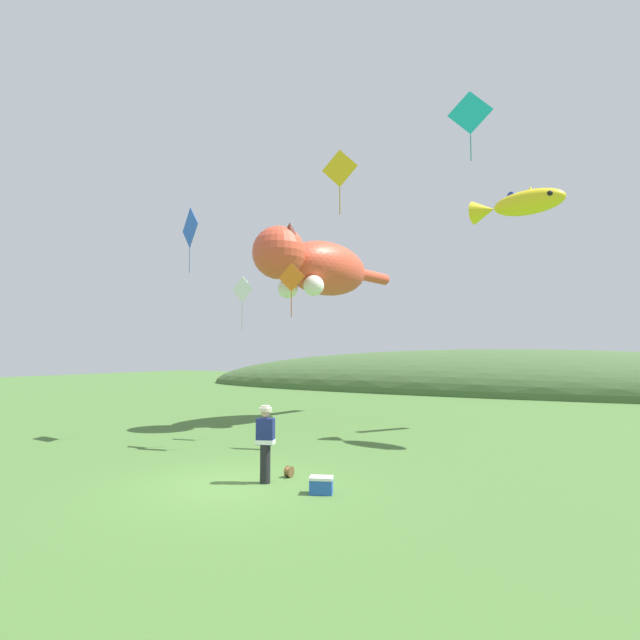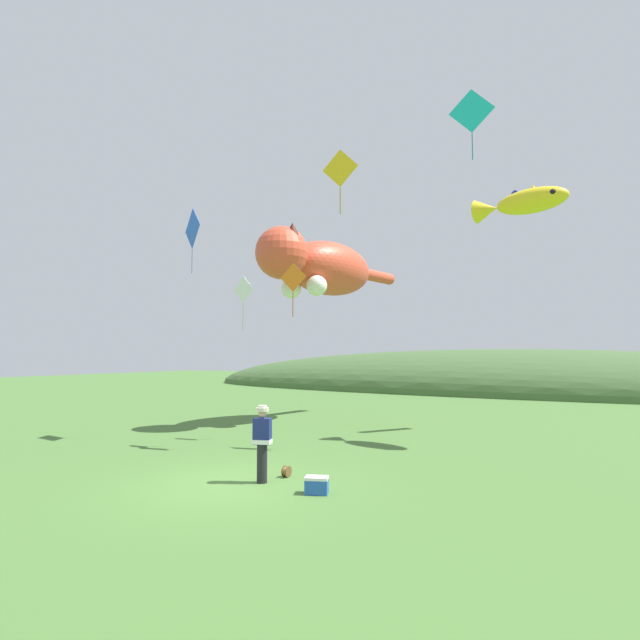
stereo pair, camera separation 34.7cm
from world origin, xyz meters
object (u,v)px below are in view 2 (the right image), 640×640
(picnic_cooler, at_px, (317,485))
(kite_diamond_orange, at_px, (293,278))
(kite_tube_streamer, at_px, (535,199))
(kite_giant_cat, at_px, (320,267))
(kite_diamond_blue, at_px, (193,229))
(kite_diamond_teal, at_px, (472,111))
(festival_attendant, at_px, (262,441))
(kite_diamond_white, at_px, (243,290))
(kite_fish_windsock, at_px, (521,203))
(kite_diamond_gold, at_px, (340,169))
(kite_spool, at_px, (287,471))

(picnic_cooler, relative_size, kite_diamond_orange, 0.30)
(picnic_cooler, height_order, kite_tube_streamer, kite_tube_streamer)
(kite_giant_cat, xyz_separation_m, kite_diamond_blue, (-1.95, -5.92, 0.67))
(kite_tube_streamer, bearing_deg, kite_diamond_blue, -142.64)
(kite_diamond_orange, bearing_deg, kite_diamond_teal, 12.29)
(festival_attendant, distance_m, kite_tube_streamer, 15.06)
(kite_diamond_teal, xyz_separation_m, kite_diamond_orange, (-6.05, -1.32, -5.20))
(kite_diamond_white, bearing_deg, kite_fish_windsock, 32.36)
(kite_fish_windsock, bearing_deg, kite_diamond_gold, -142.10)
(kite_fish_windsock, distance_m, kite_diamond_orange, 8.22)
(kite_spool, relative_size, kite_tube_streamer, 0.13)
(kite_diamond_teal, relative_size, kite_diamond_blue, 0.99)
(festival_attendant, xyz_separation_m, picnic_cooler, (1.56, -0.16, -0.77))
(kite_diamond_teal, relative_size, kite_diamond_gold, 1.10)
(festival_attendant, height_order, kite_fish_windsock, kite_fish_windsock)
(kite_giant_cat, relative_size, kite_tube_streamer, 4.55)
(picnic_cooler, height_order, kite_giant_cat, kite_giant_cat)
(picnic_cooler, distance_m, kite_diamond_gold, 10.08)
(kite_tube_streamer, relative_size, kite_diamond_orange, 1.07)
(festival_attendant, relative_size, kite_fish_windsock, 0.55)
(kite_diamond_blue, bearing_deg, kite_diamond_orange, 26.48)
(festival_attendant, distance_m, kite_giant_cat, 11.86)
(kite_diamond_teal, xyz_separation_m, kite_diamond_white, (-6.70, -3.28, -5.81))
(kite_diamond_orange, xyz_separation_m, kite_diamond_blue, (-3.29, -1.64, 1.84))
(kite_fish_windsock, height_order, kite_diamond_orange, kite_fish_windsock)
(kite_spool, height_order, kite_diamond_teal, kite_diamond_teal)
(kite_spool, distance_m, kite_diamond_blue, 9.97)
(kite_giant_cat, bearing_deg, kite_diamond_white, -83.74)
(kite_tube_streamer, xyz_separation_m, kite_diamond_white, (-7.96, -8.42, -4.12))
(picnic_cooler, relative_size, kite_diamond_gold, 0.27)
(picnic_cooler, distance_m, kite_diamond_teal, 12.77)
(kite_giant_cat, bearing_deg, kite_fish_windsock, -8.22)
(kite_giant_cat, relative_size, kite_diamond_gold, 4.35)
(kite_giant_cat, xyz_separation_m, kite_diamond_gold, (3.66, -5.08, 2.12))
(festival_attendant, relative_size, kite_diamond_blue, 0.74)
(kite_spool, bearing_deg, kite_diamond_teal, 60.65)
(kite_tube_streamer, xyz_separation_m, kite_diamond_gold, (-4.99, -7.25, -0.21))
(kite_diamond_orange, bearing_deg, kite_diamond_white, -108.43)
(kite_spool, bearing_deg, festival_attendant, -105.42)
(kite_giant_cat, distance_m, kite_tube_streamer, 9.22)
(kite_spool, distance_m, kite_diamond_white, 6.51)
(kite_diamond_blue, bearing_deg, kite_spool, -25.50)
(kite_fish_windsock, bearing_deg, kite_diamond_teal, -124.82)
(kite_diamond_orange, bearing_deg, kite_spool, -58.58)
(picnic_cooler, xyz_separation_m, kite_tube_streamer, (3.19, 11.86, 8.99))
(kite_fish_windsock, height_order, kite_diamond_gold, kite_diamond_gold)
(kite_diamond_gold, xyz_separation_m, kite_diamond_orange, (-2.32, 0.80, -3.29))
(festival_attendant, relative_size, kite_diamond_white, 1.00)
(kite_spool, distance_m, kite_diamond_orange, 7.67)
(festival_attendant, distance_m, kite_diamond_gold, 9.16)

